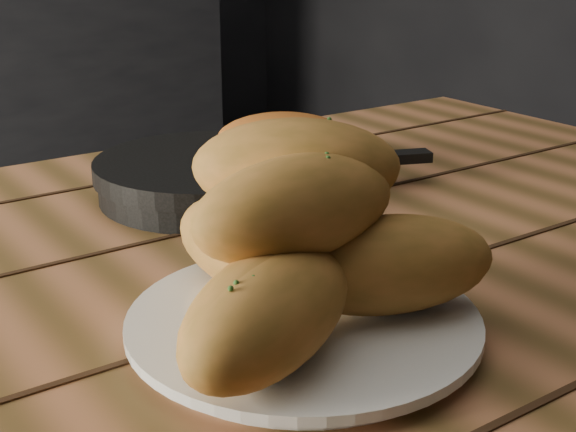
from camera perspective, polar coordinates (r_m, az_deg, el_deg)
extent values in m
cube|color=#9E603B|center=(0.74, -3.20, -4.93)|extent=(1.40, 0.89, 0.04)
cylinder|color=brown|center=(1.52, 11.15, -7.26)|extent=(0.07, 0.07, 0.71)
cylinder|color=white|center=(0.60, 1.10, -8.06)|extent=(0.24, 0.24, 0.01)
cylinder|color=white|center=(0.60, 1.10, -7.39)|extent=(0.26, 0.26, 0.01)
ellipsoid|color=#B87233|center=(0.52, -1.80, -6.75)|extent=(0.19, 0.15, 0.07)
ellipsoid|color=#B87233|center=(0.59, 7.03, -3.44)|extent=(0.18, 0.13, 0.07)
ellipsoid|color=#B87233|center=(0.63, -2.56, -2.10)|extent=(0.10, 0.17, 0.07)
ellipsoid|color=#B87233|center=(0.55, 0.57, 0.60)|extent=(0.17, 0.08, 0.07)
ellipsoid|color=#B87233|center=(0.59, 0.59, 3.48)|extent=(0.17, 0.15, 0.07)
ellipsoid|color=#B87233|center=(0.52, -1.32, -7.03)|extent=(0.19, 0.15, 0.07)
cylinder|color=black|center=(0.91, -5.58, 2.29)|extent=(0.25, 0.25, 0.03)
cylinder|color=black|center=(0.90, -5.63, 3.50)|extent=(0.26, 0.26, 0.02)
cube|color=black|center=(0.95, 6.08, 4.07)|extent=(0.14, 0.08, 0.01)
cylinder|color=white|center=(0.99, -0.32, 4.11)|extent=(0.19, 0.19, 0.04)
ellipsoid|color=#C45D22|center=(0.98, -0.32, 5.51)|extent=(0.16, 0.16, 0.06)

